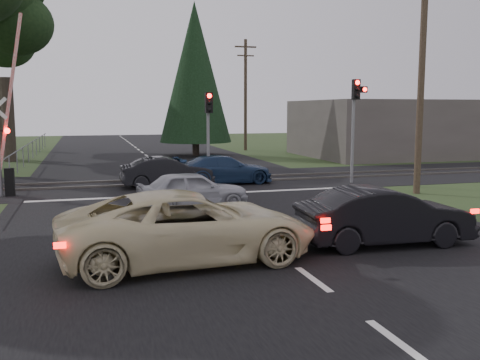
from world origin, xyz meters
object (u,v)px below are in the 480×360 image
object	(u,v)px
utility_pole_near	(422,74)
traffic_signal_center	(209,122)
crossing_signal	(4,144)
silver_car	(192,190)
blue_sedan	(224,170)
dark_hatchback	(384,217)
utility_pole_mid	(245,93)
traffic_signal_right	(356,110)
utility_pole_far	(189,99)
dark_car_far	(167,172)
cream_coupe	(189,227)

from	to	relation	value
utility_pole_near	traffic_signal_center	bearing A→B (deg)	148.05
crossing_signal	utility_pole_near	bearing A→B (deg)	-13.50
traffic_signal_center	silver_car	bearing A→B (deg)	-108.45
silver_car	blue_sedan	size ratio (longest dim) A/B	0.85
dark_hatchback	crossing_signal	bearing A→B (deg)	45.63
utility_pole_near	utility_pole_mid	bearing A→B (deg)	90.00
traffic_signal_center	silver_car	size ratio (longest dim) A/B	1.09
blue_sedan	traffic_signal_right	bearing A→B (deg)	-106.93
traffic_signal_right	utility_pole_near	size ratio (longest dim) A/B	0.52
utility_pole_far	silver_car	size ratio (longest dim) A/B	2.38
utility_pole_near	silver_car	bearing A→B (deg)	-175.27
traffic_signal_right	silver_car	bearing A→B (deg)	-153.09
dark_car_far	blue_sedan	bearing A→B (deg)	-85.76
crossing_signal	blue_sedan	world-z (taller)	crossing_signal
utility_pole_far	silver_car	world-z (taller)	utility_pole_far
crossing_signal	utility_pole_near	size ratio (longest dim) A/B	0.77
crossing_signal	traffic_signal_right	size ratio (longest dim) A/B	1.48
utility_pole_near	utility_pole_mid	size ratio (longest dim) A/B	1.00
utility_pole_near	utility_pole_mid	world-z (taller)	same
utility_pole_mid	silver_car	world-z (taller)	utility_pole_mid
traffic_signal_right	utility_pole_far	distance (m)	45.56
utility_pole_far	blue_sedan	distance (m)	44.85
cream_coupe	blue_sedan	xyz separation A→B (m)	(3.87, 11.90, -0.14)
cream_coupe	dark_hatchback	size ratio (longest dim) A/B	1.30
traffic_signal_right	silver_car	distance (m)	9.75
dark_car_far	cream_coupe	bearing A→B (deg)	172.23
utility_pole_near	dark_hatchback	size ratio (longest dim) A/B	2.06
traffic_signal_right	dark_hatchback	world-z (taller)	traffic_signal_right
dark_hatchback	blue_sedan	bearing A→B (deg)	7.62
utility_pole_far	blue_sedan	world-z (taller)	utility_pole_far
cream_coupe	blue_sedan	distance (m)	12.52
silver_car	dark_car_far	bearing A→B (deg)	-3.78
cream_coupe	silver_car	world-z (taller)	cream_coupe
utility_pole_mid	dark_hatchback	size ratio (longest dim) A/B	2.06
utility_pole_near	dark_hatchback	bearing A→B (deg)	-129.30
silver_car	blue_sedan	bearing A→B (deg)	-29.06
crossing_signal	blue_sedan	bearing A→B (deg)	6.73
blue_sedan	utility_pole_near	bearing A→B (deg)	-129.26
utility_pole_near	cream_coupe	size ratio (longest dim) A/B	1.58
utility_pole_near	dark_car_far	xyz separation A→B (m)	(-9.40, 4.58, -4.07)
utility_pole_mid	dark_hatchback	xyz separation A→B (m)	(-5.68, -30.94, -4.01)
crossing_signal	traffic_signal_center	bearing A→B (deg)	6.15
utility_pole_far	dark_hatchback	world-z (taller)	utility_pole_far
traffic_signal_center	dark_car_far	xyz separation A→B (m)	(-1.90, -0.10, -2.15)
dark_hatchback	cream_coupe	bearing A→B (deg)	93.67
traffic_signal_right	traffic_signal_center	bearing A→B (deg)	169.59
cream_coupe	traffic_signal_center	bearing A→B (deg)	-19.56
cream_coupe	utility_pole_far	bearing A→B (deg)	-15.36
traffic_signal_right	utility_pole_far	xyz separation A→B (m)	(0.95, 45.53, 1.41)
utility_pole_mid	utility_pole_far	xyz separation A→B (m)	(0.00, 25.00, 0.00)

